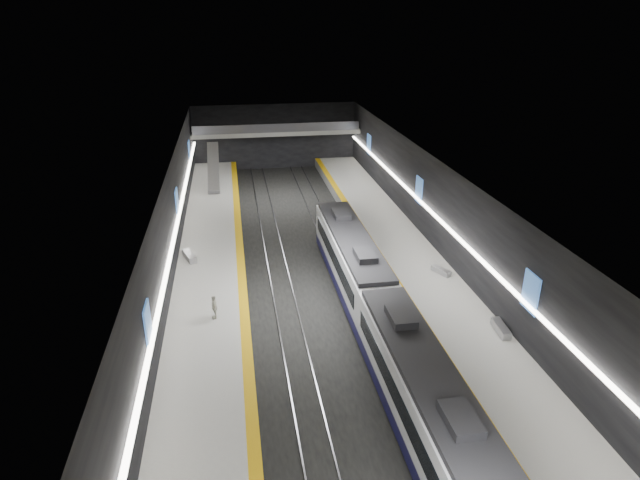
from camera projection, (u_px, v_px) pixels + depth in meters
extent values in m
plane|color=black|center=(323.00, 306.00, 36.15)|extent=(70.00, 70.00, 0.00)
cube|color=beige|center=(323.00, 194.00, 32.99)|extent=(20.00, 70.00, 0.04)
cube|color=black|center=(164.00, 263.00, 33.05)|extent=(0.04, 70.00, 8.00)
cube|color=black|center=(469.00, 242.00, 36.09)|extent=(0.04, 70.00, 8.00)
cube|color=black|center=(275.00, 137.00, 66.28)|extent=(20.00, 0.04, 8.00)
cube|color=slate|center=(210.00, 309.00, 34.82)|extent=(5.00, 70.00, 1.00)
cube|color=#999994|center=(209.00, 302.00, 34.61)|extent=(5.00, 70.00, 0.02)
cube|color=#DAA10B|center=(243.00, 299.00, 34.94)|extent=(0.60, 70.00, 0.02)
cube|color=slate|center=(429.00, 291.00, 37.09)|extent=(5.00, 70.00, 1.00)
cube|color=#999994|center=(430.00, 284.00, 36.89)|extent=(5.00, 70.00, 0.02)
cube|color=#DAA10B|center=(399.00, 287.00, 36.55)|extent=(0.60, 70.00, 0.02)
cube|color=gray|center=(276.00, 309.00, 35.64)|extent=(0.08, 70.00, 0.12)
cube|color=gray|center=(297.00, 307.00, 35.86)|extent=(0.08, 70.00, 0.12)
cube|color=gray|center=(349.00, 303.00, 36.40)|extent=(0.08, 70.00, 0.12)
cube|color=gray|center=(369.00, 301.00, 36.62)|extent=(0.08, 70.00, 0.12)
cube|color=#12103C|center=(421.00, 421.00, 24.98)|extent=(2.65, 15.00, 0.80)
cube|color=white|center=(424.00, 392.00, 24.33)|extent=(2.65, 15.00, 2.50)
cube|color=black|center=(426.00, 367.00, 23.78)|extent=(2.44, 14.25, 0.30)
cube|color=black|center=(424.00, 391.00, 24.31)|extent=(2.69, 13.20, 1.00)
cube|color=#12103C|center=(351.00, 276.00, 38.57)|extent=(2.65, 15.00, 0.80)
cube|color=white|center=(352.00, 255.00, 37.92)|extent=(2.65, 15.00, 2.50)
cube|color=black|center=(352.00, 237.00, 37.37)|extent=(2.44, 14.25, 0.30)
cube|color=black|center=(352.00, 255.00, 37.90)|extent=(2.69, 13.20, 1.00)
cube|color=black|center=(380.00, 310.00, 31.13)|extent=(1.85, 0.05, 1.20)
cube|color=#3D6DB8|center=(148.00, 325.00, 25.62)|extent=(0.10, 1.50, 2.20)
cube|color=#3D6DB8|center=(177.00, 203.00, 41.93)|extent=(0.10, 1.50, 2.20)
cube|color=#3D6DB8|center=(189.00, 151.00, 57.33)|extent=(0.10, 1.50, 2.20)
cube|color=#3D6DB8|center=(531.00, 292.00, 28.63)|extent=(0.10, 1.50, 2.20)
cube|color=#3D6DB8|center=(419.00, 190.00, 44.94)|extent=(0.10, 1.50, 2.20)
cube|color=#3D6DB8|center=(369.00, 144.00, 60.34)|extent=(0.10, 1.50, 2.20)
cube|color=white|center=(168.00, 266.00, 33.16)|extent=(0.25, 68.60, 0.12)
cube|color=white|center=(466.00, 245.00, 36.14)|extent=(0.25, 68.60, 0.12)
cube|color=gray|center=(276.00, 132.00, 64.07)|extent=(20.00, 3.00, 0.50)
cube|color=#47474C|center=(277.00, 128.00, 62.46)|extent=(19.60, 0.08, 1.00)
cube|color=#99999E|center=(213.00, 167.00, 57.42)|extent=(1.20, 7.50, 3.92)
cube|color=#99999E|center=(189.00, 256.00, 40.53)|extent=(1.22, 2.10, 0.50)
cube|color=#99999E|center=(501.00, 329.00, 31.34)|extent=(0.69, 1.95, 0.47)
cube|color=#99999E|center=(441.00, 271.00, 38.34)|extent=(1.07, 1.65, 0.39)
imported|color=silver|center=(214.00, 307.00, 32.53)|extent=(0.43, 0.93, 1.55)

